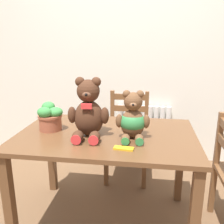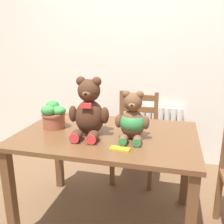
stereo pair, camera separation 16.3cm
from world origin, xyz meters
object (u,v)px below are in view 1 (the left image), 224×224
Objects in this scene: chocolate_bar at (124,148)px; teddy_bear_right at (133,119)px; wooden_chair_behind at (128,135)px; potted_plant at (50,117)px; teddy_bear_left at (88,111)px.

teddy_bear_right is at bearing 78.81° from chocolate_bar.
potted_plant is (-0.51, -0.75, 0.39)m from wooden_chair_behind.
potted_plant reaches higher than chocolate_bar.
teddy_bear_left is at bearing 143.65° from chocolate_bar.
teddy_bear_left is 1.25× the size of teddy_bear_right.
wooden_chair_behind is 2.13× the size of teddy_bear_left.
teddy_bear_left reaches higher than teddy_bear_right.
chocolate_bar is (0.06, -1.02, 0.30)m from wooden_chair_behind.
wooden_chair_behind is at bearing -108.02° from teddy_bear_left.
wooden_chair_behind reaches higher than chocolate_bar.
wooden_chair_behind is at bearing 93.12° from chocolate_bar.
teddy_bear_left reaches higher than wooden_chair_behind.
chocolate_bar is at bearing 139.48° from teddy_bear_left.
potted_plant is at bearing 55.59° from wooden_chair_behind.
teddy_bear_right reaches higher than chocolate_bar.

